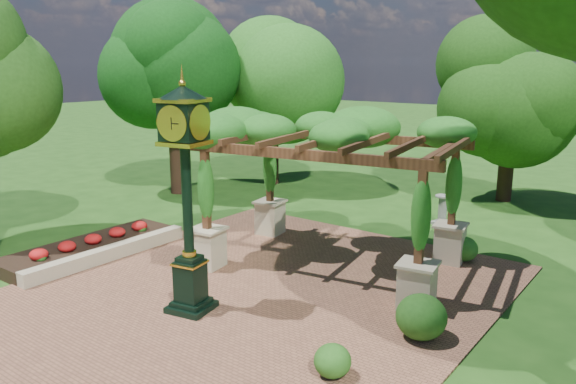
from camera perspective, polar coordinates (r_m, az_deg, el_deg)
The scene contains 13 objects.
ground at distance 12.60m, azimuth -7.00°, elevation -11.89°, with size 120.00×120.00×0.00m, color #1E4714.
brick_plaza at distance 13.26m, azimuth -3.97°, elevation -10.41°, with size 10.00×12.00×0.04m, color brown.
border_wall at distance 16.12m, azimuth -17.71°, elevation -5.99°, with size 0.35×5.00×0.40m, color #C6B793.
flower_bed at distance 16.84m, azimuth -19.50°, elevation -5.38°, with size 1.50×5.00×0.36m, color red.
pedestal_clock at distance 11.74m, azimuth -10.31°, elevation 1.27°, with size 1.14×1.14×4.91m.
pergola at distance 14.32m, azimuth 4.51°, elevation 5.08°, with size 6.98×5.00×4.04m.
sundial at distance 19.37m, azimuth 15.40°, elevation -1.93°, with size 0.63×0.63×0.99m.
shrub_front at distance 10.01m, azimuth 4.54°, elevation -16.72°, with size 0.65×0.65×0.58m, color #255919.
shrub_mid at distance 11.41m, azimuth 13.39°, elevation -12.25°, with size 0.99×0.99×0.89m, color #1F4C15.
shrub_back at distance 15.92m, azimuth 17.42°, elevation -5.53°, with size 0.75×0.75×0.68m, color #26621C.
tree_west_near at distance 23.09m, azimuth -11.63°, elevation 13.82°, with size 4.40×4.40×8.28m.
tree_west_far at distance 24.52m, azimuth -1.73°, elevation 11.87°, with size 4.23×4.23×6.95m.
tree_north at distance 22.95m, azimuth 21.89°, elevation 9.58°, with size 3.93×3.93×6.20m.
Camera 1 is at (8.01, -8.15, 5.31)m, focal length 35.00 mm.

